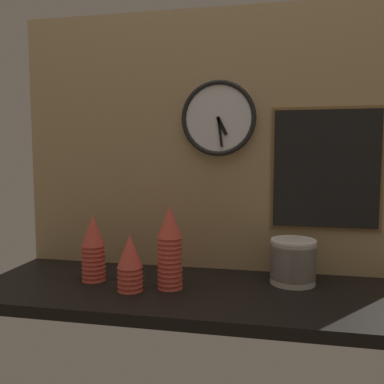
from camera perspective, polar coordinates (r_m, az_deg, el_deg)
ground_plane at (r=149.38cm, az=1.03°, el=-14.00°), size 160.00×56.00×4.00cm
wall_tiled_back at (r=167.01cm, az=2.70°, el=7.09°), size 160.00×3.00×105.00cm
cup_stack_left at (r=158.08cm, az=-13.69°, el=-7.60°), size 8.99×8.99×24.91cm
cup_stack_center_left at (r=144.68cm, az=-8.71°, el=-9.74°), size 8.99×8.99×19.96cm
cup_stack_center at (r=144.61cm, az=-3.12°, el=-7.67°), size 8.99×8.99×29.86cm
bowl_stack_right at (r=155.44cm, az=13.99°, el=-9.31°), size 16.59×16.59×16.49cm
wall_clock at (r=164.02cm, az=3.74°, el=10.28°), size 29.98×2.70×29.98cm
menu_board at (r=164.21cm, az=18.29°, el=3.08°), size 41.61×1.32×47.45cm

